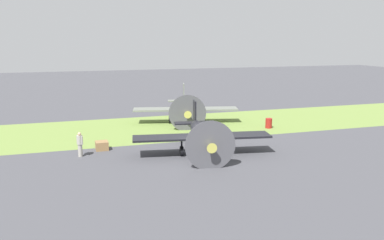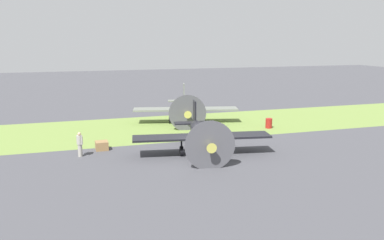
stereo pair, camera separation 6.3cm
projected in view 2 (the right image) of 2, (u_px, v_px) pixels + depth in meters
ground_plane at (198, 156)px, 27.73m from camera, size 160.00×160.00×0.00m
grass_verge at (166, 127)px, 36.86m from camera, size 120.00×11.00×0.01m
airplane_lead at (201, 134)px, 28.09m from camera, size 9.82×7.82×3.48m
airplane_wingman at (186, 107)px, 38.75m from camera, size 10.19×8.15×3.61m
ground_crew_chief at (80, 144)px, 27.50m from camera, size 0.41×0.54×1.73m
fuel_drum at (269, 123)px, 36.42m from camera, size 0.60×0.60×0.90m
supply_crate at (102, 146)px, 29.28m from camera, size 0.92×0.92×0.64m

